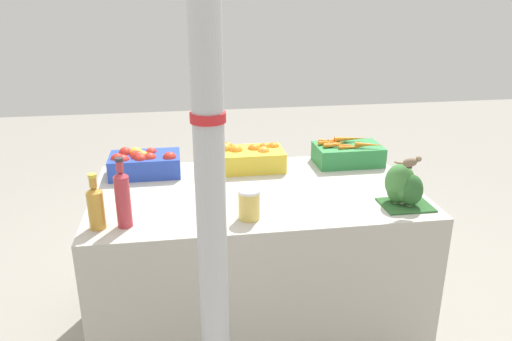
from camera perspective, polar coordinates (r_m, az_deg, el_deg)
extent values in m
plane|color=gray|center=(2.83, 0.00, -16.91)|extent=(10.00, 10.00, 0.00)
cube|color=#B7B2A8|center=(2.62, 0.00, -10.10)|extent=(1.57, 0.92, 0.78)
cylinder|color=#B7BABF|center=(1.52, -5.39, 2.39)|extent=(0.10, 0.10, 2.50)
cylinder|color=red|center=(1.50, -5.52, 6.09)|extent=(0.11, 0.11, 0.03)
cube|color=#2847B7|center=(2.69, -12.55, 0.66)|extent=(0.36, 0.23, 0.11)
sphere|color=red|center=(2.68, -13.55, 1.46)|extent=(0.07, 0.07, 0.07)
sphere|color=red|center=(2.61, -9.84, 1.32)|extent=(0.07, 0.07, 0.07)
sphere|color=red|center=(2.72, -14.72, 1.88)|extent=(0.07, 0.07, 0.07)
sphere|color=red|center=(2.66, -15.54, 1.13)|extent=(0.07, 0.07, 0.07)
sphere|color=red|center=(2.72, -11.88, 1.91)|extent=(0.06, 0.06, 0.06)
sphere|color=red|center=(2.62, -13.05, 1.14)|extent=(0.07, 0.07, 0.07)
sphere|color=red|center=(2.65, -13.30, 1.32)|extent=(0.08, 0.08, 0.08)
sphere|color=red|center=(2.63, -15.02, 0.94)|extent=(0.08, 0.08, 0.08)
sphere|color=gold|center=(2.65, -12.83, 1.57)|extent=(0.06, 0.06, 0.06)
sphere|color=red|center=(2.63, -12.04, 1.20)|extent=(0.08, 0.08, 0.08)
sphere|color=gold|center=(2.72, -13.53, 1.79)|extent=(0.08, 0.08, 0.08)
cube|color=gold|center=(2.71, -0.73, 1.28)|extent=(0.36, 0.23, 0.11)
sphere|color=orange|center=(2.68, 0.86, 2.02)|extent=(0.07, 0.07, 0.07)
sphere|color=orange|center=(2.74, -3.30, 2.48)|extent=(0.08, 0.08, 0.08)
sphere|color=orange|center=(2.76, 2.00, 2.50)|extent=(0.07, 0.07, 0.07)
sphere|color=orange|center=(2.75, 0.98, 2.50)|extent=(0.07, 0.07, 0.07)
sphere|color=orange|center=(2.71, -0.25, 2.28)|extent=(0.08, 0.08, 0.08)
sphere|color=orange|center=(2.69, -2.33, 2.09)|extent=(0.08, 0.08, 0.08)
sphere|color=orange|center=(2.70, -3.57, 2.35)|extent=(0.07, 0.07, 0.07)
cube|color=#2D8442|center=(2.83, 10.45, 1.82)|extent=(0.36, 0.23, 0.11)
cone|color=orange|center=(2.84, 8.45, 3.33)|extent=(0.13, 0.06, 0.02)
cone|color=orange|center=(2.89, 11.00, 3.60)|extent=(0.17, 0.03, 0.03)
cone|color=orange|center=(2.78, 12.83, 2.90)|extent=(0.16, 0.07, 0.02)
cone|color=orange|center=(2.86, 10.28, 3.58)|extent=(0.14, 0.04, 0.03)
cone|color=orange|center=(2.76, 11.01, 2.64)|extent=(0.16, 0.03, 0.02)
cone|color=orange|center=(2.87, 9.50, 3.47)|extent=(0.15, 0.06, 0.02)
cone|color=orange|center=(2.77, 9.74, 2.89)|extent=(0.16, 0.06, 0.02)
cone|color=orange|center=(2.77, 9.37, 2.86)|extent=(0.16, 0.03, 0.02)
cone|color=orange|center=(2.82, 8.40, 3.23)|extent=(0.14, 0.04, 0.02)
cone|color=orange|center=(2.80, 9.07, 3.04)|extent=(0.15, 0.08, 0.03)
cube|color=#2D602D|center=(2.37, 16.73, -3.79)|extent=(0.22, 0.18, 0.01)
ellipsoid|color=#427F3D|center=(2.34, 16.57, -2.04)|extent=(0.11, 0.11, 0.12)
cylinder|color=#B2C693|center=(2.37, 16.43, -3.34)|extent=(0.03, 0.03, 0.02)
ellipsoid|color=#2D602D|center=(2.33, 17.30, -2.15)|extent=(0.10, 0.10, 0.15)
cylinder|color=#B2C693|center=(2.35, 17.15, -3.54)|extent=(0.03, 0.03, 0.02)
ellipsoid|color=#387033|center=(2.35, 15.93, -2.10)|extent=(0.10, 0.10, 0.13)
cylinder|color=#B2C693|center=(2.37, 15.81, -3.26)|extent=(0.03, 0.03, 0.02)
ellipsoid|color=#427F3D|center=(2.35, 16.12, -1.27)|extent=(0.13, 0.13, 0.17)
cylinder|color=#B2C693|center=(2.38, 15.92, -3.16)|extent=(0.03, 0.03, 0.02)
cylinder|color=gold|center=(2.14, -17.79, -4.34)|extent=(0.07, 0.07, 0.16)
cone|color=gold|center=(2.10, -18.05, -2.08)|extent=(0.07, 0.07, 0.02)
cylinder|color=gold|center=(2.09, -18.14, -1.29)|extent=(0.03, 0.03, 0.04)
cylinder|color=gold|center=(2.08, -18.23, -0.57)|extent=(0.03, 0.03, 0.01)
cylinder|color=#B2333D|center=(2.11, -14.94, -3.48)|extent=(0.06, 0.06, 0.22)
cone|color=#B2333D|center=(2.06, -15.24, -0.41)|extent=(0.06, 0.06, 0.02)
cylinder|color=#B2333D|center=(2.05, -15.32, 0.44)|extent=(0.03, 0.03, 0.04)
cylinder|color=#2D2D33|center=(2.04, -15.39, 1.20)|extent=(0.03, 0.03, 0.01)
cylinder|color=#DBBC56|center=(2.12, -0.79, -4.02)|extent=(0.09, 0.09, 0.12)
cylinder|color=white|center=(2.10, -0.80, -2.36)|extent=(0.10, 0.10, 0.01)
cube|color=#4C3D2D|center=(2.28, 17.12, 0.34)|extent=(0.02, 0.02, 0.01)
ellipsoid|color=#7A664C|center=(2.27, 17.18, 0.89)|extent=(0.08, 0.05, 0.04)
sphere|color=#897556|center=(2.29, 18.09, 1.27)|extent=(0.03, 0.03, 0.03)
cone|color=#4C3D28|center=(2.30, 18.33, 1.30)|extent=(0.02, 0.01, 0.01)
cube|color=#7A664C|center=(2.24, 16.04, 0.86)|extent=(0.04, 0.02, 0.01)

